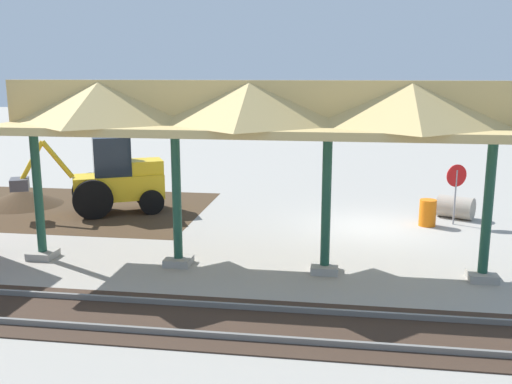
% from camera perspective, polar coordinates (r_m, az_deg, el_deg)
% --- Properties ---
extents(ground_plane, '(120.00, 120.00, 0.00)m').
position_cam_1_polar(ground_plane, '(19.51, 11.59, -3.48)').
color(ground_plane, '#9E998E').
extents(dirt_work_zone, '(10.23, 7.00, 0.01)m').
position_cam_1_polar(dirt_work_zone, '(22.86, -18.11, -1.56)').
color(dirt_work_zone, '#42301E').
rests_on(dirt_work_zone, ground).
extents(platform_canopy, '(12.95, 3.20, 4.90)m').
position_cam_1_polar(platform_canopy, '(14.39, -0.62, 8.20)').
color(platform_canopy, '#9E998E').
rests_on(platform_canopy, ground).
extents(rail_tracks, '(60.00, 2.58, 0.15)m').
position_cam_1_polar(rail_tracks, '(11.94, 13.61, -13.56)').
color(rail_tracks, slate).
rests_on(rail_tracks, ground).
extents(stop_sign, '(0.70, 0.34, 2.07)m').
position_cam_1_polar(stop_sign, '(20.33, 19.38, 0.97)').
color(stop_sign, gray).
rests_on(stop_sign, ground).
extents(backhoe, '(5.19, 3.40, 2.82)m').
position_cam_1_polar(backhoe, '(21.47, -14.00, 1.27)').
color(backhoe, yellow).
rests_on(backhoe, ground).
extents(dirt_mound, '(6.26, 6.26, 1.24)m').
position_cam_1_polar(dirt_mound, '(24.12, -22.31, -1.19)').
color(dirt_mound, '#42301E').
rests_on(dirt_mound, ground).
extents(concrete_pipe, '(1.44, 1.26, 0.79)m').
position_cam_1_polar(concrete_pipe, '(21.44, 19.31, -1.44)').
color(concrete_pipe, '#9E9384').
rests_on(concrete_pipe, ground).
extents(traffic_barrel, '(0.56, 0.56, 0.90)m').
position_cam_1_polar(traffic_barrel, '(20.06, 16.78, -2.00)').
color(traffic_barrel, orange).
rests_on(traffic_barrel, ground).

